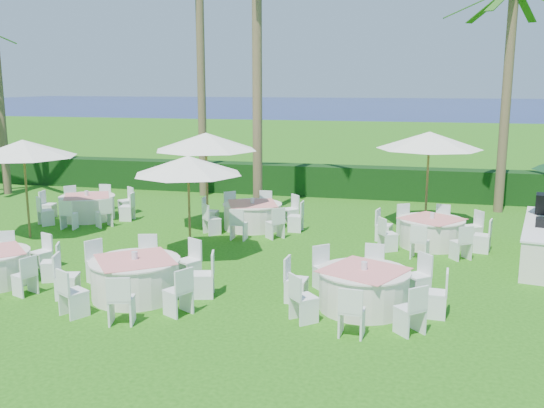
{
  "coord_description": "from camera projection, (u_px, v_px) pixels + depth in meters",
  "views": [
    {
      "loc": [
        4.87,
        -11.54,
        4.42
      ],
      "look_at": [
        1.25,
        3.54,
        1.3
      ],
      "focal_mm": 40.0,
      "sensor_mm": 36.0,
      "label": 1
    }
  ],
  "objects": [
    {
      "name": "ground",
      "position": [
        177.0,
        292.0,
        12.99
      ],
      "size": [
        120.0,
        120.0,
        0.0
      ],
      "primitive_type": "plane",
      "color": "#1C590F",
      "rests_on": "ground"
    },
    {
      "name": "palm_b",
      "position": [
        201.0,
        64.0,
        23.2
      ],
      "size": [
        4.39,
        4.19,
        9.32
      ],
      "color": "brown",
      "rests_on": "ground"
    },
    {
      "name": "banquet_table_f",
      "position": [
        431.0,
        232.0,
        16.58
      ],
      "size": [
        3.1,
        3.1,
        0.94
      ],
      "color": "silver",
      "rests_on": "ground"
    },
    {
      "name": "palm_d",
      "position": [
        507.0,
        89.0,
        20.27
      ],
      "size": [
        4.41,
        4.09,
        7.51
      ],
      "color": "brown",
      "rests_on": "ground"
    },
    {
      "name": "palm_c",
      "position": [
        257.0,
        32.0,
        19.4
      ],
      "size": [
        4.13,
        4.4,
        11.06
      ],
      "color": "brown",
      "rests_on": "ground"
    },
    {
      "name": "umbrella_d",
      "position": [
        429.0,
        140.0,
        18.14
      ],
      "size": [
        3.16,
        3.16,
        2.98
      ],
      "color": "brown",
      "rests_on": "ground"
    },
    {
      "name": "banquet_table_c",
      "position": [
        364.0,
        288.0,
        11.97
      ],
      "size": [
        3.21,
        3.21,
        0.97
      ],
      "color": "silver",
      "rests_on": "ground"
    },
    {
      "name": "ocean",
      "position": [
        391.0,
        107.0,
        110.23
      ],
      "size": [
        260.0,
        260.0,
        0.0
      ],
      "primitive_type": "plane",
      "color": "#081356",
      "rests_on": "ground"
    },
    {
      "name": "umbrella_b",
      "position": [
        188.0,
        165.0,
        14.96
      ],
      "size": [
        2.75,
        2.75,
        2.64
      ],
      "color": "brown",
      "rests_on": "ground"
    },
    {
      "name": "banquet_table_b",
      "position": [
        136.0,
        277.0,
        12.62
      ],
      "size": [
        3.26,
        3.26,
        0.99
      ],
      "color": "silver",
      "rests_on": "ground"
    },
    {
      "name": "hedge",
      "position": [
        291.0,
        179.0,
        24.31
      ],
      "size": [
        34.0,
        1.0,
        1.2
      ],
      "primitive_type": "cube",
      "color": "black",
      "rests_on": "ground"
    },
    {
      "name": "banquet_table_e",
      "position": [
        252.0,
        215.0,
        18.58
      ],
      "size": [
        3.16,
        3.16,
        0.96
      ],
      "color": "silver",
      "rests_on": "ground"
    },
    {
      "name": "umbrella_a",
      "position": [
        23.0,
        149.0,
        17.1
      ],
      "size": [
        2.97,
        2.97,
        2.84
      ],
      "color": "brown",
      "rests_on": "ground"
    },
    {
      "name": "banquet_table_d",
      "position": [
        87.0,
        207.0,
        19.86
      ],
      "size": [
        3.15,
        3.15,
        0.95
      ],
      "color": "silver",
      "rests_on": "ground"
    },
    {
      "name": "umbrella_c",
      "position": [
        206.0,
        141.0,
        17.92
      ],
      "size": [
        3.1,
        3.1,
        2.96
      ],
      "color": "brown",
      "rests_on": "ground"
    },
    {
      "name": "buffet_table",
      "position": [
        542.0,
        240.0,
        15.21
      ],
      "size": [
        1.68,
        4.32,
        1.5
      ],
      "color": "silver",
      "rests_on": "ground"
    }
  ]
}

